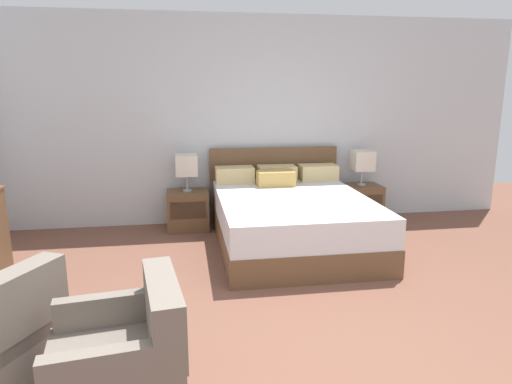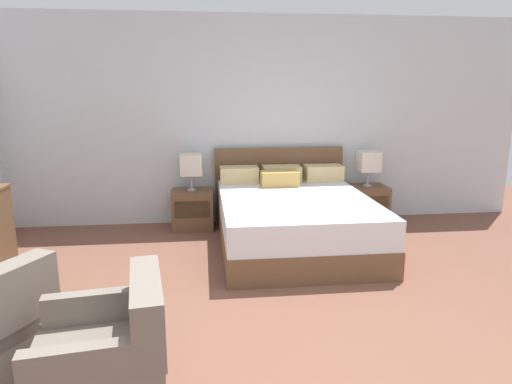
{
  "view_description": "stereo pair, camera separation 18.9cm",
  "coord_description": "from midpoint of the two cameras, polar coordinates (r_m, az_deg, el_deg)",
  "views": [
    {
      "loc": [
        -0.78,
        -2.35,
        1.73
      ],
      "look_at": [
        -0.09,
        1.95,
        0.75
      ],
      "focal_mm": 32.0,
      "sensor_mm": 36.0,
      "label": 1
    },
    {
      "loc": [
        -0.6,
        -2.37,
        1.73
      ],
      "look_at": [
        -0.09,
        1.95,
        0.75
      ],
      "focal_mm": 32.0,
      "sensor_mm": 36.0,
      "label": 2
    }
  ],
  "objects": [
    {
      "name": "ground_plane",
      "position": [
        3.01,
        6.33,
        -22.53
      ],
      "size": [
        10.61,
        10.61,
        0.0
      ],
      "primitive_type": "plane",
      "color": "brown"
    },
    {
      "name": "wall_back",
      "position": [
        5.98,
        -2.51,
        8.83
      ],
      "size": [
        7.36,
        0.06,
        2.65
      ],
      "primitive_type": "cube",
      "color": "silver",
      "rests_on": "ground"
    },
    {
      "name": "bed",
      "position": [
        5.16,
        3.33,
        -3.26
      ],
      "size": [
        1.69,
        2.15,
        0.99
      ],
      "color": "brown",
      "rests_on": "ground"
    },
    {
      "name": "nightstand_left",
      "position": [
        5.82,
        -9.42,
        -2.24
      ],
      "size": [
        0.51,
        0.42,
        0.49
      ],
      "color": "brown",
      "rests_on": "ground"
    },
    {
      "name": "nightstand_right",
      "position": [
        6.23,
        12.06,
        -1.35
      ],
      "size": [
        0.51,
        0.42,
        0.49
      ],
      "color": "brown",
      "rests_on": "ground"
    },
    {
      "name": "table_lamp_left",
      "position": [
        5.7,
        -9.63,
        3.3
      ],
      "size": [
        0.26,
        0.26,
        0.46
      ],
      "color": "#B7B7BC",
      "rests_on": "nightstand_left"
    },
    {
      "name": "table_lamp_right",
      "position": [
        6.12,
        12.3,
        3.83
      ],
      "size": [
        0.26,
        0.26,
        0.46
      ],
      "color": "#B7B7BC",
      "rests_on": "nightstand_right"
    },
    {
      "name": "armchair_companion",
      "position": [
        2.72,
        -18.4,
        -20.2
      ],
      "size": [
        0.78,
        0.77,
        0.76
      ],
      "color": "#70665B",
      "rests_on": "ground"
    }
  ]
}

